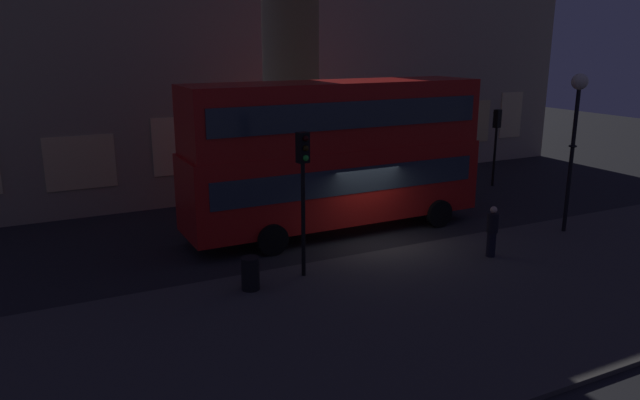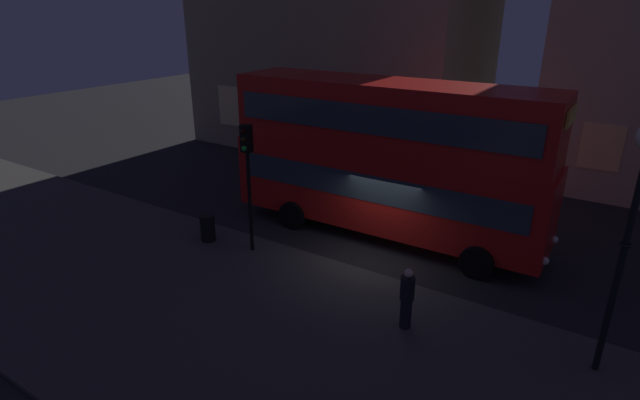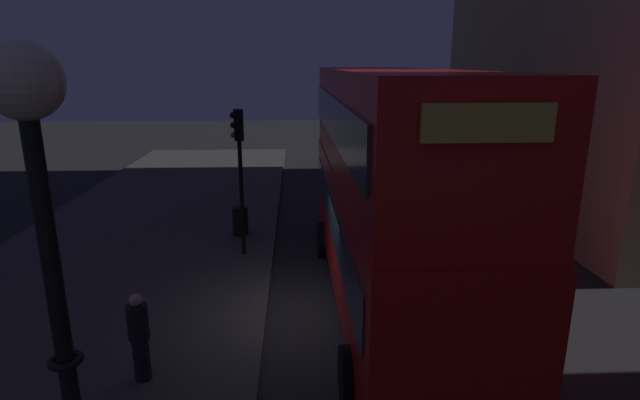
{
  "view_description": "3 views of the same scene",
  "coord_description": "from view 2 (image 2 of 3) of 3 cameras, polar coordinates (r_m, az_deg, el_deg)",
  "views": [
    {
      "loc": [
        -10.39,
        -16.63,
        6.7
      ],
      "look_at": [
        -1.85,
        0.51,
        1.64
      ],
      "focal_mm": 33.53,
      "sensor_mm": 36.0,
      "label": 1
    },
    {
      "loc": [
        6.42,
        -13.1,
        7.7
      ],
      "look_at": [
        -2.45,
        0.57,
        1.33
      ],
      "focal_mm": 28.16,
      "sensor_mm": 36.0,
      "label": 2
    },
    {
      "loc": [
        10.32,
        -0.27,
        5.54
      ],
      "look_at": [
        -1.58,
        0.3,
        2.27
      ],
      "focal_mm": 28.11,
      "sensor_mm": 36.0,
      "label": 3
    }
  ],
  "objects": [
    {
      "name": "pedestrian",
      "position": [
        12.75,
        9.84,
        -10.9
      ],
      "size": [
        0.36,
        0.36,
        1.64
      ],
      "rotation": [
        0.0,
        0.0,
        1.71
      ],
      "color": "black",
      "rests_on": "sidewalk_slab"
    },
    {
      "name": "double_decker_bus",
      "position": [
        17.13,
        7.52,
        5.28
      ],
      "size": [
        11.1,
        2.96,
        5.41
      ],
      "rotation": [
        0.0,
        0.0,
        0.01
      ],
      "color": "red",
      "rests_on": "ground"
    },
    {
      "name": "litter_bin",
      "position": [
        17.56,
        -12.65,
        -3.11
      ],
      "size": [
        0.5,
        0.5,
        0.93
      ],
      "primitive_type": "cylinder",
      "color": "black",
      "rests_on": "sidewalk_slab"
    },
    {
      "name": "traffic_light_near_kerb",
      "position": [
        15.71,
        -8.25,
        4.21
      ],
      "size": [
        0.35,
        0.38,
        4.2
      ],
      "rotation": [
        0.0,
        0.0,
        0.15
      ],
      "color": "black",
      "rests_on": "sidewalk_slab"
    },
    {
      "name": "sidewalk_slab",
      "position": [
        12.72,
        -5.13,
        -15.67
      ],
      "size": [
        44.0,
        8.46,
        0.12
      ],
      "primitive_type": "cube",
      "color": "#423F3D",
      "rests_on": "ground"
    },
    {
      "name": "street_lamp",
      "position": [
        11.43,
        32.52,
        0.99
      ],
      "size": [
        0.55,
        0.55,
        5.57
      ],
      "color": "black",
      "rests_on": "sidewalk_slab"
    },
    {
      "name": "ground_plane",
      "position": [
        16.5,
        6.11,
        -6.6
      ],
      "size": [
        80.0,
        80.0,
        0.0
      ],
      "primitive_type": "plane",
      "color": "#232326"
    }
  ]
}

